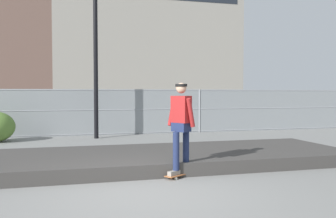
% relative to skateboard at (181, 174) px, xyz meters
% --- Properties ---
extents(ground_plane, '(120.00, 120.00, 0.00)m').
position_rel_skateboard_xyz_m(ground_plane, '(-0.98, -1.09, -0.06)').
color(ground_plane, slate).
extents(gravel_berm, '(11.06, 3.04, 0.29)m').
position_rel_skateboard_xyz_m(gravel_berm, '(-0.98, 1.45, 0.09)').
color(gravel_berm, '#3D3A38').
rests_on(gravel_berm, ground_plane).
extents(skateboard, '(0.78, 0.60, 0.07)m').
position_rel_skateboard_xyz_m(skateboard, '(0.00, 0.00, 0.00)').
color(skateboard, '#9E5B33').
rests_on(skateboard, ground_plane).
extents(skater, '(0.66, 0.61, 1.83)m').
position_rel_skateboard_xyz_m(skater, '(0.00, 0.00, 1.06)').
color(skater, gray).
rests_on(skater, skateboard).
extents(chain_fence, '(25.61, 0.06, 1.85)m').
position_rel_skateboard_xyz_m(chain_fence, '(-0.98, 7.87, 0.88)').
color(chain_fence, gray).
rests_on(chain_fence, ground_plane).
extents(street_lamp, '(0.44, 0.44, 7.03)m').
position_rel_skateboard_xyz_m(street_lamp, '(-1.17, 6.92, 4.30)').
color(street_lamp, black).
rests_on(street_lamp, ground_plane).
extents(parked_car_near, '(4.52, 2.20, 1.66)m').
position_rel_skateboard_xyz_m(parked_car_near, '(-3.99, 10.30, 0.78)').
color(parked_car_near, black).
rests_on(parked_car_near, ground_plane).
extents(parked_car_mid, '(4.47, 2.08, 1.66)m').
position_rel_skateboard_xyz_m(parked_car_mid, '(2.53, 10.28, 0.78)').
color(parked_car_mid, '#474C54').
rests_on(parked_car_mid, ground_plane).
extents(parked_car_far, '(4.47, 2.08, 1.66)m').
position_rel_skateboard_xyz_m(parked_car_far, '(8.18, 10.64, 0.78)').
color(parked_car_far, silver).
rests_on(parked_car_far, ground_plane).
extents(library_building, '(18.97, 13.63, 25.78)m').
position_rel_skateboard_xyz_m(library_building, '(-9.95, 46.61, 12.83)').
color(library_building, brown).
rests_on(library_building, ground_plane).
extents(office_block, '(25.25, 12.40, 24.24)m').
position_rel_skateboard_xyz_m(office_block, '(8.75, 45.97, 12.06)').
color(office_block, gray).
rests_on(office_block, ground_plane).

